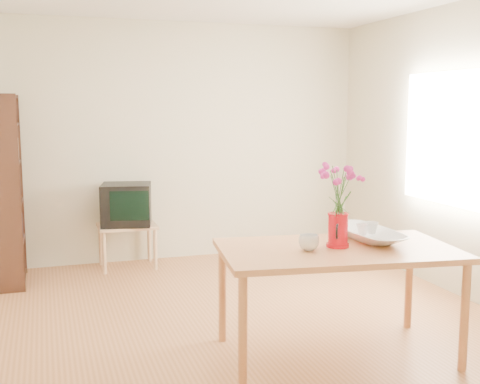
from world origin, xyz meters
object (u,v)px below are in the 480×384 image
object	(u,v)px
television	(126,204)
bowl	(368,208)
mug	(309,243)
pitcher	(338,231)
table	(337,258)

from	to	relation	value
television	bowl	bearing A→B (deg)	-50.43
mug	television	size ratio (longest dim) A/B	0.23
pitcher	television	xyz separation A→B (m)	(-1.05, 2.71, -0.18)
table	pitcher	distance (m)	0.18
mug	bowl	world-z (taller)	bowl
table	television	bearing A→B (deg)	118.35
mug	television	distance (m)	2.87
table	bowl	bearing A→B (deg)	33.32
mug	pitcher	bearing A→B (deg)	163.22
bowl	mug	bearing A→B (deg)	-162.95
mug	bowl	distance (m)	0.58
table	television	xyz separation A→B (m)	(-1.04, 2.73, 0.00)
table	mug	bearing A→B (deg)	-169.76
pitcher	television	world-z (taller)	pitcher
table	pitcher	world-z (taller)	pitcher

